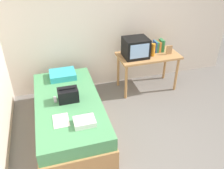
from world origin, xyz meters
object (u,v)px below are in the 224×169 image
object	(u,v)px
handbag	(68,95)
folded_towel	(85,122)
picture_frame	(169,50)
remote_silver	(55,99)
desk	(148,59)
book_row	(159,46)
pillow	(63,75)
water_bottle	(153,50)
tv	(136,48)
magazine	(61,121)
remote_dark	(90,117)
bed	(69,115)

from	to	relation	value
handbag	folded_towel	distance (m)	0.61
picture_frame	remote_silver	world-z (taller)	picture_frame
desk	remote_silver	world-z (taller)	desk
book_row	pillow	xyz separation A→B (m)	(-1.88, -0.15, -0.25)
remote_silver	water_bottle	bearing A→B (deg)	18.82
book_row	folded_towel	xyz separation A→B (m)	(-1.74, -1.46, -0.27)
tv	folded_towel	bearing A→B (deg)	-132.18
water_bottle	pillow	distance (m)	1.71
magazine	remote_silver	distance (m)	0.51
pillow	magazine	size ratio (longest dim) A/B	1.52
book_row	folded_towel	size ratio (longest dim) A/B	0.83
desk	remote_dark	size ratio (longest dim) A/B	7.44
water_bottle	remote_dark	distance (m)	1.91
tv	pillow	world-z (taller)	tv
picture_frame	tv	bearing A→B (deg)	173.61
tv	remote_dark	distance (m)	1.73
picture_frame	pillow	bearing A→B (deg)	179.10
picture_frame	remote_dark	size ratio (longest dim) A/B	1.11
tv	book_row	size ratio (longest dim) A/B	1.90
folded_towel	tv	bearing A→B (deg)	47.82
tv	picture_frame	bearing A→B (deg)	-6.39
water_bottle	remote_silver	size ratio (longest dim) A/B	1.67
remote_dark	folded_towel	world-z (taller)	folded_towel
bed	magazine	xyz separation A→B (m)	(-0.15, -0.43, 0.28)
magazine	picture_frame	bearing A→B (deg)	27.46
tv	pillow	distance (m)	1.40
book_row	handbag	world-z (taller)	book_row
handbag	water_bottle	bearing A→B (deg)	22.85
bed	magazine	world-z (taller)	magazine
pillow	handbag	bearing A→B (deg)	-89.52
desk	magazine	xyz separation A→B (m)	(-1.80, -1.22, -0.10)
desk	book_row	distance (m)	0.33
picture_frame	remote_silver	xyz separation A→B (m)	(-2.21, -0.62, -0.27)
picture_frame	handbag	xyz separation A→B (m)	(-2.01, -0.69, -0.18)
bed	remote_silver	xyz separation A→B (m)	(-0.18, 0.07, 0.28)
tv	water_bottle	distance (m)	0.34
magazine	remote_silver	size ratio (longest dim) A/B	2.01
water_bottle	magazine	xyz separation A→B (m)	(-1.85, -1.15, -0.31)
tv	remote_silver	xyz separation A→B (m)	(-1.55, -0.70, -0.37)
picture_frame	handbag	distance (m)	2.13
bed	handbag	xyz separation A→B (m)	(0.02, 0.00, 0.37)
pillow	remote_dark	bearing A→B (deg)	-79.30
tv	water_bottle	world-z (taller)	tv
magazine	remote_silver	xyz separation A→B (m)	(-0.03, 0.51, 0.01)
picture_frame	water_bottle	bearing A→B (deg)	176.85
handbag	remote_dark	distance (m)	0.54
pillow	tv	bearing A→B (deg)	1.74
book_row	handbag	xyz separation A→B (m)	(-1.88, -0.87, -0.21)
book_row	pillow	bearing A→B (deg)	-175.48
desk	handbag	world-z (taller)	handbag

